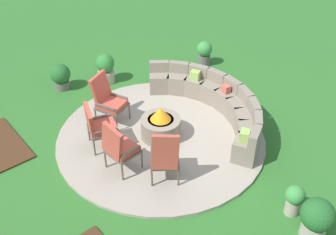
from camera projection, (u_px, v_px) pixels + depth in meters
ground_plane at (161, 138)px, 8.58m from camera, size 24.00×24.00×0.00m
patio_circle at (161, 137)px, 8.56m from camera, size 4.44×4.44×0.06m
fire_pit at (161, 125)px, 8.37m from camera, size 0.84×0.84×0.72m
curved_stone_bench at (215, 102)px, 9.03m from camera, size 3.70×1.56×0.74m
lounge_chair_front_left at (108, 99)px, 8.67m from camera, size 0.79×0.75×1.14m
lounge_chair_front_right at (99, 125)px, 7.97m from camera, size 0.72×0.73×1.02m
lounge_chair_back_left at (119, 147)px, 7.37m from camera, size 0.61×0.59×1.13m
lounge_chair_back_right at (165, 156)px, 7.16m from camera, size 0.78×0.78×1.15m
potted_plant_0 at (61, 76)px, 9.99m from camera, size 0.51×0.51×0.68m
potted_plant_1 at (105, 68)px, 10.23m from camera, size 0.48×0.48×0.79m
potted_plant_2 at (294, 199)px, 6.71m from camera, size 0.34×0.34×0.61m
potted_plant_3 at (317, 218)px, 6.27m from camera, size 0.55×0.55×0.78m
potted_plant_4 at (204, 52)px, 11.01m from camera, size 0.42×0.42×0.70m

